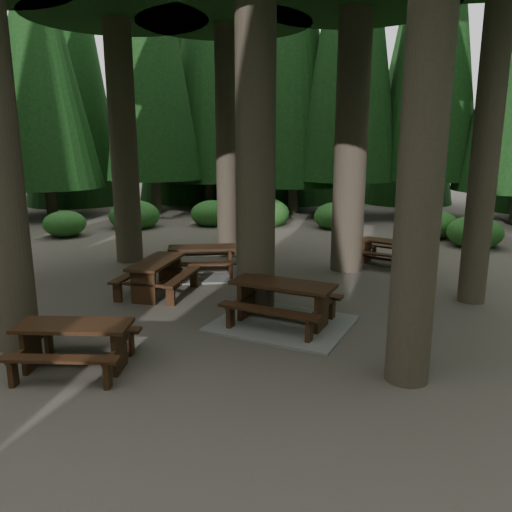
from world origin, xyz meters
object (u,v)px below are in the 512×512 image
(picnic_table_c, at_px, (203,265))
(picnic_table_e, at_px, (74,339))
(picnic_table_d, at_px, (389,249))
(picnic_table_a, at_px, (283,310))
(picnic_table_b, at_px, (157,272))

(picnic_table_c, relative_size, picnic_table_e, 1.40)
(picnic_table_c, height_order, picnic_table_e, picnic_table_c)
(picnic_table_c, distance_m, picnic_table_d, 5.55)
(picnic_table_d, distance_m, picnic_table_e, 9.81)
(picnic_table_a, distance_m, picnic_table_d, 6.04)
(picnic_table_b, bearing_deg, picnic_table_a, -112.90)
(picnic_table_a, relative_size, picnic_table_d, 1.41)
(picnic_table_e, bearing_deg, picnic_table_b, 84.96)
(picnic_table_b, distance_m, picnic_table_e, 4.14)
(picnic_table_b, relative_size, picnic_table_d, 0.97)
(picnic_table_d, bearing_deg, picnic_table_c, -132.66)
(picnic_table_d, relative_size, picnic_table_e, 1.00)
(picnic_table_b, height_order, picnic_table_e, picnic_table_b)
(picnic_table_a, distance_m, picnic_table_b, 3.59)
(picnic_table_b, bearing_deg, picnic_table_d, -52.87)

